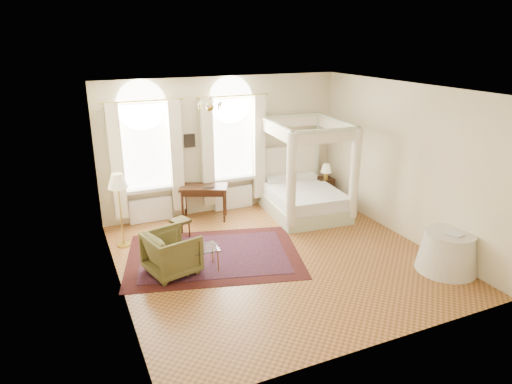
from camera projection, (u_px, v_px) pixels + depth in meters
ground at (277, 258)px, 9.09m from camera, size 6.00×6.00×0.00m
room_walls at (279, 162)px, 8.45m from camera, size 6.00×6.00×6.00m
window_left at (147, 161)px, 10.36m from camera, size 1.62×0.27×3.29m
window_right at (233, 152)px, 11.16m from camera, size 1.62×0.27×3.29m
chandelier at (210, 106)px, 8.83m from camera, size 0.51×0.45×0.50m
wall_pictures at (227, 136)px, 11.07m from camera, size 2.54×0.03×0.39m
canopy_bed at (304, 194)px, 11.16m from camera, size 1.93×2.29×2.31m
nightstand at (324, 190)px, 12.10m from camera, size 0.45×0.41×0.64m
nightstand_lamp at (326, 169)px, 11.81m from camera, size 0.28×0.28×0.41m
writing_desk at (204, 191)px, 10.79m from camera, size 1.25×0.98×0.83m
laptop at (208, 187)px, 10.66m from camera, size 0.36×0.27×0.03m
stool at (180, 222)px, 9.92m from camera, size 0.46×0.46×0.41m
armchair at (172, 253)px, 8.40m from camera, size 1.07×1.05×0.81m
coffee_table at (200, 250)px, 8.49m from camera, size 0.69×0.50×0.46m
floor_lamp at (118, 185)px, 9.19m from camera, size 0.41×0.41×1.57m
oriental_rug at (214, 255)px, 9.17m from camera, size 3.94×3.26×0.01m
side_table at (448, 252)px, 8.52m from camera, size 1.12×1.12×0.76m
book at (451, 236)px, 8.23m from camera, size 0.29×0.34×0.03m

